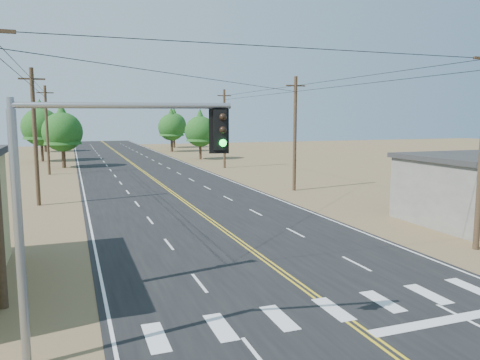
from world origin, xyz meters
name	(u,v)px	position (x,y,z in m)	size (l,w,h in m)	color
road	(184,201)	(0.00, 30.00, 0.01)	(15.00, 200.00, 0.02)	black
utility_pole_left_mid	(35,136)	(-10.50, 32.00, 5.12)	(1.80, 0.30, 10.00)	#4C3826
utility_pole_left_far	(47,130)	(-10.50, 52.00, 5.12)	(1.80, 0.30, 10.00)	#4C3826
utility_pole_right_mid	(295,133)	(10.50, 32.00, 5.12)	(1.80, 0.30, 10.00)	#4C3826
utility_pole_right_far	(224,128)	(10.50, 52.00, 5.12)	(1.80, 0.30, 10.00)	#4C3826
signal_mast_left	(81,188)	(-7.90, 7.24, 4.68)	(5.41, 1.34, 6.95)	gray
tree_left_near	(62,128)	(-9.00, 59.32, 5.14)	(5.05, 5.05, 8.41)	#3F2D1E
tree_left_mid	(41,123)	(-12.07, 69.68, 5.64)	(5.53, 5.53, 9.21)	#3F2D1E
tree_left_far	(44,124)	(-12.56, 90.59, 5.17)	(5.08, 5.08, 8.46)	#3F2D1E
tree_right_near	(200,128)	(10.83, 65.12, 4.82)	(4.72, 4.72, 7.87)	#3F2D1E
tree_right_mid	(171,125)	(10.06, 82.98, 5.14)	(5.04, 5.04, 8.41)	#3F2D1E
tree_right_far	(174,123)	(12.98, 94.58, 5.35)	(5.25, 5.25, 8.74)	#3F2D1E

